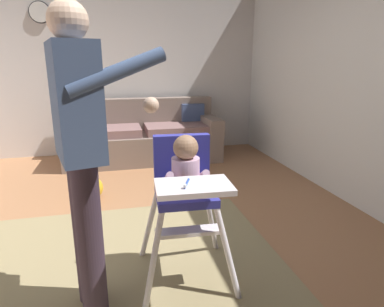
# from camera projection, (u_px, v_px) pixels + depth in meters

# --- Properties ---
(ground) EXTENTS (6.08, 7.24, 0.10)m
(ground) POSITION_uv_depth(u_px,v_px,m) (123.00, 248.00, 2.60)
(ground) COLOR #A57049
(wall_far) EXTENTS (5.28, 0.06, 2.66)m
(wall_far) POSITION_uv_depth(u_px,v_px,m) (111.00, 66.00, 4.91)
(wall_far) COLOR silver
(wall_far) RESTS_ON ground
(wall_right) EXTENTS (0.06, 6.24, 2.66)m
(wall_right) POSITION_uv_depth(u_px,v_px,m) (365.00, 67.00, 3.02)
(wall_right) COLOR silver
(wall_right) RESTS_ON ground
(area_rug) EXTENTS (2.18, 2.37, 0.01)m
(area_rug) POSITION_uv_depth(u_px,v_px,m) (129.00, 288.00, 2.06)
(area_rug) COLOR #92825A
(area_rug) RESTS_ON ground
(couch) EXTENTS (2.18, 0.86, 0.86)m
(couch) POSITION_uv_depth(u_px,v_px,m) (143.00, 137.00, 4.77)
(couch) COLOR #7B6A5F
(couch) RESTS_ON ground
(high_chair) EXTENTS (0.64, 0.75, 0.96)m
(high_chair) POSITION_uv_depth(u_px,v_px,m) (185.00, 181.00, 2.02)
(high_chair) COLOR white
(high_chair) RESTS_ON ground
(adult_standing) EXTENTS (0.59, 0.50, 1.65)m
(adult_standing) POSITION_uv_depth(u_px,v_px,m) (81.00, 149.00, 1.68)
(adult_standing) COLOR #352734
(adult_standing) RESTS_ON ground
(toy_ball) EXTENTS (0.24, 0.24, 0.24)m
(toy_ball) POSITION_uv_depth(u_px,v_px,m) (91.00, 188.00, 3.39)
(toy_ball) COLOR gold
(toy_ball) RESTS_ON ground
(wall_clock) EXTENTS (0.29, 0.04, 0.29)m
(wall_clock) POSITION_uv_depth(u_px,v_px,m) (40.00, 12.00, 4.48)
(wall_clock) COLOR white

